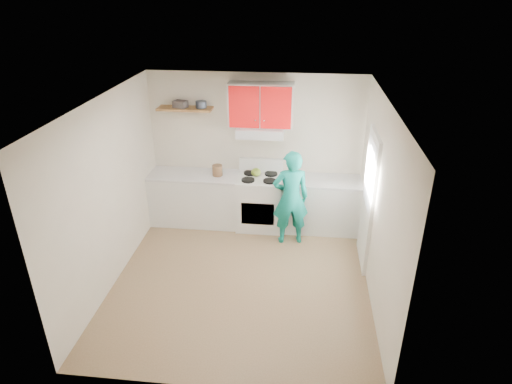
# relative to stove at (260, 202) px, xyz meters

# --- Properties ---
(floor) EXTENTS (3.80, 3.80, 0.00)m
(floor) POSITION_rel_stove_xyz_m (-0.10, -1.57, -0.46)
(floor) COLOR brown
(floor) RESTS_ON ground
(ceiling) EXTENTS (3.60, 3.80, 0.04)m
(ceiling) POSITION_rel_stove_xyz_m (-0.10, -1.57, 2.14)
(ceiling) COLOR white
(ceiling) RESTS_ON floor
(back_wall) EXTENTS (3.60, 0.04, 2.60)m
(back_wall) POSITION_rel_stove_xyz_m (-0.10, 0.32, 0.84)
(back_wall) COLOR beige
(back_wall) RESTS_ON floor
(front_wall) EXTENTS (3.60, 0.04, 2.60)m
(front_wall) POSITION_rel_stove_xyz_m (-0.10, -3.47, 0.84)
(front_wall) COLOR beige
(front_wall) RESTS_ON floor
(left_wall) EXTENTS (0.04, 3.80, 2.60)m
(left_wall) POSITION_rel_stove_xyz_m (-1.90, -1.57, 0.84)
(left_wall) COLOR beige
(left_wall) RESTS_ON floor
(right_wall) EXTENTS (0.04, 3.80, 2.60)m
(right_wall) POSITION_rel_stove_xyz_m (1.70, -1.57, 0.84)
(right_wall) COLOR beige
(right_wall) RESTS_ON floor
(door) EXTENTS (0.05, 0.85, 2.05)m
(door) POSITION_rel_stove_xyz_m (1.68, -0.88, 0.56)
(door) COLOR white
(door) RESTS_ON floor
(door_glass) EXTENTS (0.01, 0.55, 0.95)m
(door_glass) POSITION_rel_stove_xyz_m (1.65, -0.88, 0.99)
(door_glass) COLOR white
(door_glass) RESTS_ON door
(counter_left) EXTENTS (1.52, 0.60, 0.90)m
(counter_left) POSITION_rel_stove_xyz_m (-1.14, 0.02, -0.01)
(counter_left) COLOR silver
(counter_left) RESTS_ON floor
(counter_right) EXTENTS (1.32, 0.60, 0.90)m
(counter_right) POSITION_rel_stove_xyz_m (1.04, 0.02, -0.01)
(counter_right) COLOR silver
(counter_right) RESTS_ON floor
(stove) EXTENTS (0.76, 0.65, 0.92)m
(stove) POSITION_rel_stove_xyz_m (0.00, 0.00, 0.00)
(stove) COLOR white
(stove) RESTS_ON floor
(range_hood) EXTENTS (0.76, 0.44, 0.15)m
(range_hood) POSITION_rel_stove_xyz_m (0.00, 0.10, 1.24)
(range_hood) COLOR silver
(range_hood) RESTS_ON back_wall
(upper_cabinets) EXTENTS (1.02, 0.33, 0.70)m
(upper_cabinets) POSITION_rel_stove_xyz_m (0.00, 0.16, 1.66)
(upper_cabinets) COLOR red
(upper_cabinets) RESTS_ON back_wall
(shelf) EXTENTS (0.90, 0.30, 0.04)m
(shelf) POSITION_rel_stove_xyz_m (-1.25, 0.18, 1.56)
(shelf) COLOR brown
(shelf) RESTS_ON back_wall
(books) EXTENTS (0.25, 0.22, 0.11)m
(books) POSITION_rel_stove_xyz_m (-1.32, 0.16, 1.63)
(books) COLOR #423A3B
(books) RESTS_ON shelf
(tin) EXTENTS (0.23, 0.23, 0.11)m
(tin) POSITION_rel_stove_xyz_m (-0.98, 0.19, 1.63)
(tin) COLOR #333D4C
(tin) RESTS_ON shelf
(kettle) EXTENTS (0.20, 0.20, 0.14)m
(kettle) POSITION_rel_stove_xyz_m (-0.07, 0.06, 0.53)
(kettle) COLOR olive
(kettle) RESTS_ON stove
(crock) EXTENTS (0.23, 0.23, 0.21)m
(crock) POSITION_rel_stove_xyz_m (-0.72, 0.02, 0.54)
(crock) COLOR brown
(crock) RESTS_ON counter_left
(cutting_board) EXTENTS (0.35, 0.29, 0.02)m
(cutting_board) POSITION_rel_stove_xyz_m (0.81, -0.01, 0.45)
(cutting_board) COLOR olive
(cutting_board) RESTS_ON counter_right
(silicone_mat) EXTENTS (0.31, 0.27, 0.01)m
(silicone_mat) POSITION_rel_stove_xyz_m (1.39, -0.01, 0.44)
(silicone_mat) COLOR red
(silicone_mat) RESTS_ON counter_right
(person) EXTENTS (0.64, 0.48, 1.59)m
(person) POSITION_rel_stove_xyz_m (0.54, -0.45, 0.33)
(person) COLOR #0E8375
(person) RESTS_ON floor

